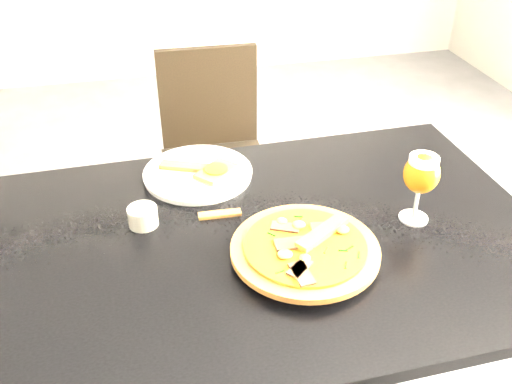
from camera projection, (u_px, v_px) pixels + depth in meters
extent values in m
cube|color=black|center=(271.00, 241.00, 1.24)|extent=(1.21, 0.82, 0.03)
cylinder|color=black|center=(53.00, 301.00, 1.61)|extent=(0.05, 0.05, 0.72)
cylinder|color=black|center=(403.00, 243.00, 1.83)|extent=(0.05, 0.05, 0.72)
cube|color=black|center=(217.00, 173.00, 2.09)|extent=(0.39, 0.39, 0.04)
cylinder|color=black|center=(183.00, 250.00, 2.06)|extent=(0.03, 0.03, 0.39)
cylinder|color=black|center=(267.00, 239.00, 2.11)|extent=(0.03, 0.03, 0.39)
cylinder|color=black|center=(176.00, 202.00, 2.31)|extent=(0.03, 0.03, 0.39)
cylinder|color=black|center=(251.00, 194.00, 2.36)|extent=(0.03, 0.03, 0.39)
cube|color=black|center=(208.00, 97.00, 2.11)|extent=(0.36, 0.04, 0.38)
cylinder|color=white|center=(305.00, 251.00, 1.18)|extent=(0.37, 0.37, 0.01)
cylinder|color=#9E4F26|center=(305.00, 249.00, 1.16)|extent=(0.30, 0.30, 0.01)
cylinder|color=#BC4F0F|center=(305.00, 246.00, 1.15)|extent=(0.25, 0.25, 0.01)
cube|color=#49341F|center=(321.00, 241.00, 1.16)|extent=(0.06, 0.03, 0.00)
cube|color=#49341F|center=(306.00, 227.00, 1.19)|extent=(0.05, 0.07, 0.00)
cube|color=#49341F|center=(270.00, 235.00, 1.17)|extent=(0.07, 0.06, 0.00)
cube|color=#49341F|center=(296.00, 251.00, 1.13)|extent=(0.07, 0.06, 0.00)
cube|color=#49341F|center=(322.00, 259.00, 1.11)|extent=(0.05, 0.07, 0.00)
ellipsoid|color=#DED948|center=(313.00, 238.00, 1.16)|extent=(0.03, 0.03, 0.01)
ellipsoid|color=#DED948|center=(288.00, 222.00, 1.21)|extent=(0.03, 0.03, 0.01)
ellipsoid|color=#DED948|center=(295.00, 243.00, 1.15)|extent=(0.03, 0.03, 0.01)
ellipsoid|color=#DED948|center=(300.00, 267.00, 1.09)|extent=(0.03, 0.03, 0.01)
ellipsoid|color=#DED948|center=(315.00, 246.00, 1.14)|extent=(0.03, 0.03, 0.01)
cube|color=#184D0D|center=(306.00, 239.00, 1.16)|extent=(0.01, 0.02, 0.00)
cube|color=#184D0D|center=(296.00, 230.00, 1.19)|extent=(0.01, 0.02, 0.00)
cube|color=#184D0D|center=(277.00, 226.00, 1.20)|extent=(0.01, 0.02, 0.00)
cube|color=#184D0D|center=(290.00, 240.00, 1.16)|extent=(0.02, 0.01, 0.00)
cube|color=#184D0D|center=(273.00, 246.00, 1.15)|extent=(0.02, 0.01, 0.00)
cube|color=#184D0D|center=(299.00, 247.00, 1.14)|extent=(0.02, 0.01, 0.00)
cube|color=#184D0D|center=(293.00, 257.00, 1.12)|extent=(0.02, 0.02, 0.00)
cube|color=#184D0D|center=(302.00, 271.00, 1.08)|extent=(0.01, 0.02, 0.00)
cube|color=#184D0D|center=(311.00, 254.00, 1.12)|extent=(0.01, 0.02, 0.00)
cube|color=#184D0D|center=(330.00, 259.00, 1.11)|extent=(0.01, 0.02, 0.00)
cube|color=#184D0D|center=(313.00, 246.00, 1.15)|extent=(0.02, 0.01, 0.00)
cube|color=#184D0D|center=(329.00, 243.00, 1.15)|extent=(0.02, 0.01, 0.00)
cube|color=#184D0D|center=(337.00, 231.00, 1.19)|extent=(0.02, 0.01, 0.00)
cube|color=#184D0D|center=(313.00, 236.00, 1.17)|extent=(0.02, 0.02, 0.00)
cube|color=#9E4F26|center=(318.00, 230.00, 1.18)|extent=(0.14, 0.10, 0.01)
cylinder|color=white|center=(198.00, 173.00, 1.43)|extent=(0.30, 0.30, 0.01)
cube|color=#9E4F26|center=(185.00, 167.00, 1.43)|extent=(0.13, 0.08, 0.01)
cube|color=#9E4F26|center=(216.00, 171.00, 1.41)|extent=(0.12, 0.12, 0.01)
cylinder|color=#BC4F0F|center=(216.00, 169.00, 1.41)|extent=(0.06, 0.06, 0.00)
cube|color=#9E4F26|center=(220.00, 214.00, 1.29)|extent=(0.10, 0.03, 0.01)
cylinder|color=#B3B2A1|center=(143.00, 216.00, 1.25)|extent=(0.07, 0.07, 0.04)
cylinder|color=yellow|center=(142.00, 211.00, 1.24)|extent=(0.06, 0.06, 0.01)
cylinder|color=silver|center=(413.00, 218.00, 1.28)|extent=(0.07, 0.07, 0.00)
cylinder|color=silver|center=(416.00, 204.00, 1.26)|extent=(0.01, 0.01, 0.07)
ellipsoid|color=#AC6910|center=(422.00, 174.00, 1.22)|extent=(0.08, 0.08, 0.09)
cylinder|color=white|center=(424.00, 160.00, 1.20)|extent=(0.06, 0.06, 0.01)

